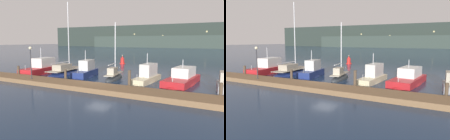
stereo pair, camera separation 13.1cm
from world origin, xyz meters
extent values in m
plane|color=#192D4C|center=(0.00, 0.00, 0.00)|extent=(400.00, 400.00, 0.00)
cube|color=brown|center=(0.00, -2.41, 0.23)|extent=(31.58, 2.80, 0.45)
cylinder|color=#4C3D2D|center=(-11.79, -0.76, 0.72)|extent=(0.28, 0.28, 1.44)
cylinder|color=#4C3D2D|center=(-3.93, -0.76, 0.72)|extent=(0.28, 0.28, 1.43)
cylinder|color=#4C3D2D|center=(3.93, -0.76, 0.93)|extent=(0.28, 0.28, 1.87)
cylinder|color=#4C3D2D|center=(11.79, -0.76, 0.70)|extent=(0.28, 0.28, 1.40)
ellipsoid|color=red|center=(-11.53, 2.76, 0.00)|extent=(3.73, 7.76, 1.35)
cube|color=red|center=(-11.53, 2.76, 0.45)|extent=(3.40, 7.00, 0.89)
cube|color=silver|center=(-11.65, 3.49, 1.54)|extent=(2.25, 3.51, 1.29)
cube|color=black|center=(-11.89, 4.96, 1.73)|extent=(1.56, 0.50, 0.58)
cylinder|color=silver|center=(-11.56, 2.90, 2.92)|extent=(0.07, 0.07, 1.47)
cylinder|color=silver|center=(-11.03, -0.33, 1.19)|extent=(0.04, 0.04, 0.60)
ellipsoid|color=navy|center=(-7.84, 4.04, 0.00)|extent=(3.17, 8.45, 1.18)
cube|color=#A39984|center=(-7.84, 4.04, 0.69)|extent=(2.67, 7.10, 0.08)
cube|color=#A39984|center=(-7.74, 3.06, 1.10)|extent=(1.67, 2.77, 0.75)
cylinder|color=silver|center=(-7.91, 4.70, 5.32)|extent=(0.12, 0.12, 9.26)
cylinder|color=silver|center=(-7.71, 2.72, 1.73)|extent=(0.49, 3.96, 0.09)
cylinder|color=silver|center=(-8.23, 7.82, 0.94)|extent=(0.04, 0.04, 0.50)
ellipsoid|color=navy|center=(-4.14, 3.34, 0.00)|extent=(2.89, 5.70, 1.03)
cube|color=navy|center=(-4.14, 3.34, 0.42)|extent=(2.64, 5.13, 0.83)
cube|color=silver|center=(-4.25, 3.87, 1.49)|extent=(1.71, 2.59, 1.31)
cube|color=black|center=(-4.46, 4.94, 1.68)|extent=(1.15, 0.47, 0.58)
cylinder|color=silver|center=(-4.16, 3.44, 2.78)|extent=(0.07, 0.07, 1.27)
cylinder|color=silver|center=(-3.70, 1.10, 1.13)|extent=(0.04, 0.04, 0.60)
ellipsoid|color=#2D3338|center=(-0.02, 3.56, 0.00)|extent=(2.23, 5.27, 1.21)
cube|color=#A39984|center=(-0.02, 3.56, 0.67)|extent=(1.88, 4.43, 0.08)
cube|color=#A39984|center=(0.09, 2.96, 1.10)|extent=(1.09, 1.75, 0.79)
cylinder|color=silver|center=(-0.09, 3.96, 3.75)|extent=(0.12, 0.12, 6.17)
cylinder|color=silver|center=(0.13, 2.71, 1.92)|extent=(0.54, 2.53, 0.09)
cylinder|color=silver|center=(-0.44, 5.88, 0.92)|extent=(0.04, 0.04, 0.50)
ellipsoid|color=beige|center=(4.08, 3.66, 0.00)|extent=(1.99, 6.16, 1.37)
cube|color=beige|center=(4.08, 3.66, 0.31)|extent=(1.83, 5.55, 0.62)
cube|color=silver|center=(4.10, 4.27, 1.33)|extent=(1.29, 2.73, 1.42)
cube|color=black|center=(4.16, 5.49, 1.54)|extent=(1.05, 0.32, 0.63)
cylinder|color=silver|center=(4.08, 3.78, 2.65)|extent=(0.07, 0.07, 1.22)
cylinder|color=silver|center=(3.96, 1.10, 0.92)|extent=(0.04, 0.04, 0.60)
ellipsoid|color=red|center=(7.80, 4.47, 0.00)|extent=(3.26, 7.66, 1.16)
cube|color=red|center=(7.80, 4.47, 0.36)|extent=(2.99, 6.90, 0.72)
cube|color=silver|center=(7.87, 5.21, 1.25)|extent=(2.06, 3.43, 1.05)
cube|color=black|center=(8.00, 6.70, 1.40)|extent=(1.59, 0.36, 0.47)
cylinder|color=silver|center=(7.82, 4.62, 2.20)|extent=(0.07, 0.07, 0.87)
cylinder|color=silver|center=(7.53, 1.35, 1.02)|extent=(0.04, 0.04, 0.60)
cylinder|color=red|center=(-6.85, 19.89, 0.08)|extent=(1.10, 1.10, 0.16)
cylinder|color=red|center=(-6.85, 19.89, 0.64)|extent=(0.73, 0.73, 0.96)
cone|color=red|center=(-6.85, 19.89, 1.37)|extent=(0.51, 0.51, 0.50)
sphere|color=#F9EAB7|center=(-6.85, 19.89, 1.67)|extent=(0.16, 0.16, 0.16)
cylinder|color=#2D2D33|center=(-7.15, -2.73, 0.48)|extent=(0.24, 0.24, 0.06)
cylinder|color=#2D2D33|center=(-7.15, -2.73, 2.11)|extent=(0.10, 0.10, 3.21)
sphere|color=#F9EAB7|center=(-7.15, -2.73, 3.86)|extent=(0.32, 0.32, 0.32)
cube|color=#28332D|center=(0.00, 132.83, 7.69)|extent=(240.00, 16.00, 15.38)
cube|color=#333F39|center=(-5.71, 122.83, 3.82)|extent=(144.00, 10.00, 7.64)
cube|color=#F4DB8C|center=(-28.16, 124.78, 7.75)|extent=(0.80, 0.10, 0.80)
cube|color=#F4DB8C|center=(-48.53, 124.78, 9.09)|extent=(0.80, 0.10, 0.80)
cube|color=#F4DB8C|center=(-19.48, 124.78, 6.76)|extent=(0.80, 0.10, 0.80)
cube|color=#F4DB8C|center=(-1.39, 124.78, 10.00)|extent=(0.80, 0.10, 0.80)
cube|color=#F4DB8C|center=(1.67, 124.78, 2.18)|extent=(0.80, 0.10, 0.80)
camera|label=1|loc=(12.31, -19.55, 4.69)|focal=35.00mm
camera|label=2|loc=(12.43, -19.48, 4.69)|focal=35.00mm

